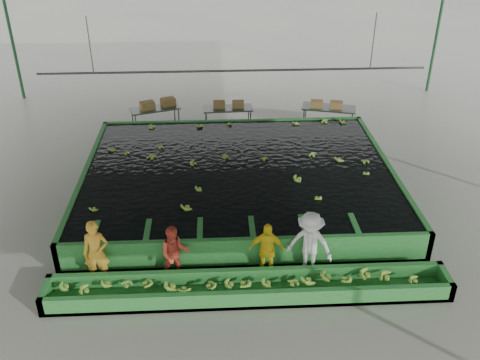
{
  "coord_description": "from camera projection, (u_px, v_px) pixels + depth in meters",
  "views": [
    {
      "loc": [
        -0.75,
        -13.72,
        9.04
      ],
      "look_at": [
        0.0,
        0.5,
        1.0
      ],
      "focal_mm": 40.0,
      "sensor_mm": 36.0,
      "label": 1
    }
  ],
  "objects": [
    {
      "name": "cableway_rail",
      "position": [
        233.0,
        71.0,
        19.29
      ],
      "size": [
        0.08,
        0.08,
        14.0
      ],
      "primitive_type": "cylinder",
      "color": "#59605B",
      "rests_on": "shed_roof"
    },
    {
      "name": "tank_water",
      "position": [
        238.0,
        169.0,
        17.3
      ],
      "size": [
        9.7,
        7.7,
        0.0
      ],
      "primitive_type": "cube",
      "color": "black",
      "rests_on": "flotation_tank"
    },
    {
      "name": "worker_b",
      "position": [
        175.0,
        254.0,
        13.51
      ],
      "size": [
        0.84,
        0.7,
        1.55
      ],
      "primitive_type": "imported",
      "rotation": [
        0.0,
        0.0,
        0.17
      ],
      "color": "#D2462F",
      "rests_on": "ground"
    },
    {
      "name": "shed_posts",
      "position": [
        241.0,
        143.0,
        15.18
      ],
      "size": [
        20.0,
        22.0,
        5.0
      ],
      "primitive_type": null,
      "color": "#22562F",
      "rests_on": "ground"
    },
    {
      "name": "ground",
      "position": [
        241.0,
        216.0,
        16.41
      ],
      "size": [
        80.0,
        80.0,
        0.0
      ],
      "primitive_type": "plane",
      "color": "gray",
      "rests_on": "ground"
    },
    {
      "name": "rail_hanger_left",
      "position": [
        90.0,
        45.0,
        18.57
      ],
      "size": [
        0.04,
        0.04,
        2.0
      ],
      "primitive_type": "cylinder",
      "color": "#59605B",
      "rests_on": "shed_roof"
    },
    {
      "name": "rail_hanger_right",
      "position": [
        373.0,
        41.0,
        19.02
      ],
      "size": [
        0.04,
        0.04,
        2.0
      ],
      "primitive_type": "cylinder",
      "color": "#59605B",
      "rests_on": "shed_roof"
    },
    {
      "name": "shed_roof",
      "position": [
        241.0,
        56.0,
        13.96
      ],
      "size": [
        20.0,
        22.0,
        0.04
      ],
      "primitive_type": "cube",
      "color": "gray",
      "rests_on": "shed_posts"
    },
    {
      "name": "packing_table_mid",
      "position": [
        228.0,
        118.0,
        22.0
      ],
      "size": [
        2.04,
        0.9,
        0.91
      ],
      "primitive_type": null,
      "rotation": [
        0.0,
        0.0,
        0.05
      ],
      "color": "#59605B",
      "rests_on": "ground"
    },
    {
      "name": "box_stack_right",
      "position": [
        326.0,
        107.0,
        21.62
      ],
      "size": [
        1.32,
        0.6,
        0.27
      ],
      "primitive_type": null,
      "rotation": [
        0.0,
        0.0,
        -0.2
      ],
      "color": "olive",
      "rests_on": "packing_table_right"
    },
    {
      "name": "worker_a",
      "position": [
        96.0,
        253.0,
        13.37
      ],
      "size": [
        0.68,
        0.47,
        1.77
      ],
      "primitive_type": "imported",
      "rotation": [
        0.0,
        0.0,
        0.08
      ],
      "color": "#F5AD2F",
      "rests_on": "ground"
    },
    {
      "name": "box_stack_left",
      "position": [
        158.0,
        107.0,
        21.84
      ],
      "size": [
        1.49,
        0.96,
        0.31
      ],
      "primitive_type": null,
      "rotation": [
        0.0,
        0.0,
        0.42
      ],
      "color": "olive",
      "rests_on": "packing_table_left"
    },
    {
      "name": "packing_table_right",
      "position": [
        328.0,
        118.0,
        21.89
      ],
      "size": [
        2.3,
        1.39,
        0.98
      ],
      "primitive_type": null,
      "rotation": [
        0.0,
        0.0,
        -0.27
      ],
      "color": "#59605B",
      "rests_on": "ground"
    },
    {
      "name": "floating_bananas",
      "position": [
        237.0,
        158.0,
        18.0
      ],
      "size": [
        8.79,
        5.99,
        0.12
      ],
      "primitive_type": null,
      "color": "#8BC13C",
      "rests_on": "tank_water"
    },
    {
      "name": "trough_bananas",
      "position": [
        249.0,
        283.0,
        13.09
      ],
      "size": [
        8.4,
        0.56,
        0.11
      ],
      "primitive_type": null,
      "color": "#8BC13C",
      "rests_on": "sorting_trough"
    },
    {
      "name": "flotation_tank",
      "position": [
        238.0,
        180.0,
        17.5
      ],
      "size": [
        10.0,
        8.0,
        0.9
      ],
      "primitive_type": null,
      "color": "#2B7D32",
      "rests_on": "ground"
    },
    {
      "name": "packing_table_left",
      "position": [
        156.0,
        118.0,
        21.99
      ],
      "size": [
        2.13,
        1.37,
        0.9
      ],
      "primitive_type": null,
      "rotation": [
        0.0,
        0.0,
        0.32
      ],
      "color": "#59605B",
      "rests_on": "ground"
    },
    {
      "name": "worker_d",
      "position": [
        310.0,
        244.0,
        13.6
      ],
      "size": [
        1.37,
        1.11,
        1.85
      ],
      "primitive_type": "imported",
      "rotation": [
        0.0,
        0.0,
        -0.41
      ],
      "color": "white",
      "rests_on": "ground"
    },
    {
      "name": "worker_c",
      "position": [
        267.0,
        250.0,
        13.61
      ],
      "size": [
        0.96,
        0.48,
        1.58
      ],
      "primitive_type": "imported",
      "rotation": [
        0.0,
        0.0,
        -0.11
      ],
      "color": "yellow",
      "rests_on": "ground"
    },
    {
      "name": "box_stack_mid",
      "position": [
        229.0,
        107.0,
        21.8
      ],
      "size": [
        1.26,
        0.39,
        0.27
      ],
      "primitive_type": null,
      "rotation": [
        0.0,
        0.0,
        -0.03
      ],
      "color": "olive",
      "rests_on": "packing_table_mid"
    },
    {
      "name": "sorting_trough",
      "position": [
        249.0,
        288.0,
        13.16
      ],
      "size": [
        10.0,
        1.0,
        0.5
      ],
      "primitive_type": null,
      "color": "#2B7D32",
      "rests_on": "ground"
    }
  ]
}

